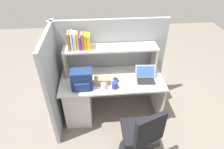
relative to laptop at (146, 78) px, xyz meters
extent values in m
plane|color=slate|center=(-0.51, 0.08, -0.78)|extent=(8.00, 8.00, 0.00)
cube|color=silver|center=(-0.51, 0.08, -0.07)|extent=(1.60, 0.70, 0.03)
cube|color=beige|center=(-1.06, 0.08, -0.43)|extent=(0.40, 0.64, 0.70)
cube|color=beige|center=(0.27, 0.08, -0.43)|extent=(0.03, 0.64, 0.70)
cube|color=gray|center=(-0.51, 0.46, -0.01)|extent=(1.84, 0.05, 1.55)
cube|color=gray|center=(-1.36, 0.03, -0.01)|extent=(0.05, 1.06, 1.55)
cube|color=#B3A99C|center=(-1.21, 0.28, 0.16)|extent=(0.03, 0.28, 0.42)
cube|color=#B3A99C|center=(0.19, 0.28, 0.16)|extent=(0.03, 0.28, 0.42)
cube|color=beige|center=(-0.51, 0.28, 0.38)|extent=(1.44, 0.28, 0.03)
cube|color=olive|center=(-1.12, 0.27, 0.53)|extent=(0.04, 0.17, 0.27)
cube|color=white|center=(-1.08, 0.28, 0.53)|extent=(0.02, 0.18, 0.27)
cube|color=white|center=(-1.04, 0.29, 0.53)|extent=(0.04, 0.13, 0.26)
cube|color=yellow|center=(-0.99, 0.29, 0.52)|extent=(0.02, 0.14, 0.25)
cube|color=purple|center=(-0.96, 0.29, 0.50)|extent=(0.03, 0.18, 0.21)
cube|color=olive|center=(-0.93, 0.28, 0.52)|extent=(0.04, 0.14, 0.24)
cube|color=orange|center=(-0.88, 0.29, 0.51)|extent=(0.04, 0.17, 0.23)
cube|color=yellow|center=(-0.84, 0.28, 0.51)|extent=(0.04, 0.18, 0.22)
cube|color=#B7BABF|center=(0.00, -0.04, -0.04)|extent=(0.33, 0.24, 0.02)
cube|color=black|center=(0.00, -0.05, -0.03)|extent=(0.29, 0.19, 0.00)
cube|color=#B7BABF|center=(0.01, 0.07, 0.07)|extent=(0.32, 0.10, 0.19)
cube|color=#3F72CC|center=(0.01, 0.07, 0.07)|extent=(0.28, 0.08, 0.16)
cube|color=navy|center=(-0.96, -0.08, 0.09)|extent=(0.30, 0.20, 0.29)
cube|color=navy|center=(-0.96, -0.18, 0.03)|extent=(0.22, 0.04, 0.13)
cube|color=#262628|center=(-0.45, 0.03, -0.03)|extent=(0.09, 0.12, 0.03)
cylinder|color=white|center=(-0.65, -0.15, 0.00)|extent=(0.08, 0.08, 0.10)
cube|color=#9E7F60|center=(-0.68, -0.02, 0.00)|extent=(0.23, 0.15, 0.10)
cylinder|color=navy|center=(-0.49, -0.14, 0.00)|extent=(0.10, 0.10, 0.10)
cylinder|color=#262628|center=(-0.23, -0.73, -0.54)|extent=(0.05, 0.05, 0.41)
cube|color=black|center=(-0.23, -0.73, -0.33)|extent=(0.44, 0.44, 0.08)
cube|color=black|center=(-0.15, -0.92, -0.07)|extent=(0.39, 0.20, 0.44)
camera|label=1|loc=(-0.72, -2.31, 1.77)|focal=30.95mm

